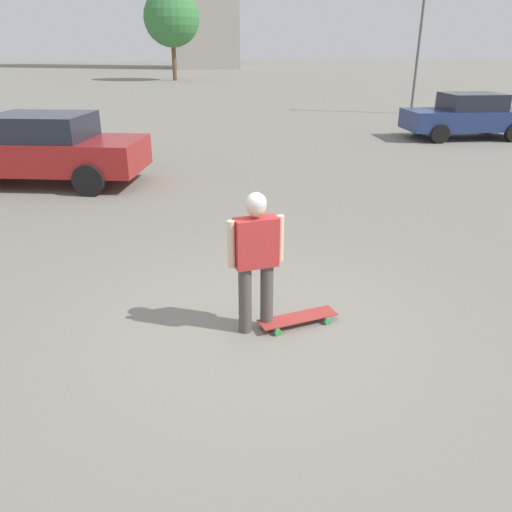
{
  "coord_description": "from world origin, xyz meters",
  "views": [
    {
      "loc": [
        0.75,
        4.8,
        2.94
      ],
      "look_at": [
        0.0,
        0.0,
        0.89
      ],
      "focal_mm": 35.0,
      "sensor_mm": 36.0,
      "label": 1
    }
  ],
  "objects": [
    {
      "name": "car_parked_far",
      "position": [
        -9.06,
        -11.31,
        0.75
      ],
      "size": [
        4.22,
        2.08,
        1.48
      ],
      "rotation": [
        0.0,
        0.0,
        -0.06
      ],
      "color": "navy",
      "rests_on": "ground_plane"
    },
    {
      "name": "lamp_post",
      "position": [
        -10.22,
        -17.99,
        3.44
      ],
      "size": [
        0.28,
        0.28,
        5.9
      ],
      "color": "#59595E",
      "rests_on": "ground_plane"
    },
    {
      "name": "tree_distant",
      "position": [
        0.55,
        -44.47,
        5.22
      ],
      "size": [
        4.9,
        4.9,
        7.68
      ],
      "color": "brown",
      "rests_on": "ground_plane"
    },
    {
      "name": "ground_plane",
      "position": [
        0.0,
        0.0,
        0.0
      ],
      "size": [
        220.0,
        220.0,
        0.0
      ],
      "primitive_type": "plane",
      "color": "gray"
    },
    {
      "name": "person",
      "position": [
        0.0,
        0.0,
        0.93
      ],
      "size": [
        0.61,
        0.28,
        1.58
      ],
      "rotation": [
        0.0,
        0.0,
        3.31
      ],
      "color": "#4C4742",
      "rests_on": "ground_plane"
    },
    {
      "name": "car_parked_near",
      "position": [
        3.79,
        -7.11,
        0.81
      ],
      "size": [
        4.9,
        2.84,
        1.57
      ],
      "rotation": [
        0.0,
        0.0,
        -0.23
      ],
      "color": "maroon",
      "rests_on": "ground_plane"
    },
    {
      "name": "skateboard",
      "position": [
        -0.49,
        -0.03,
        0.08
      ],
      "size": [
        0.95,
        0.46,
        0.09
      ],
      "rotation": [
        0.0,
        0.0,
        0.24
      ],
      "color": "#A5332D",
      "rests_on": "ground_plane"
    }
  ]
}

